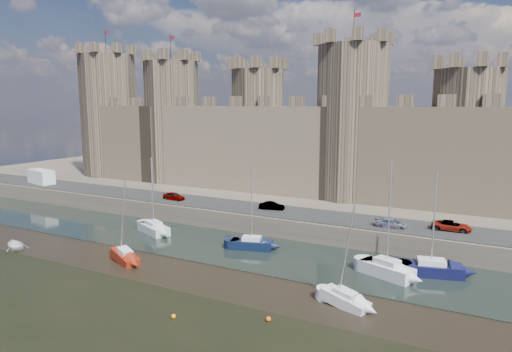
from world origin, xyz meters
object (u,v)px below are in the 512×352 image
at_px(van, 41,177).
at_px(sailboat_4, 125,256).
at_px(sailboat_0, 154,228).
at_px(sailboat_3, 431,268).
at_px(car_1, 272,206).
at_px(car_0, 174,196).
at_px(car_2, 392,224).
at_px(sailboat_5, 345,299).
at_px(sailboat_2, 387,269).
at_px(sailboat_1, 252,243).
at_px(car_3, 452,226).

height_order(van, sailboat_4, sailboat_4).
distance_m(van, sailboat_0, 34.82).
bearing_deg(sailboat_3, car_1, 143.74).
bearing_deg(van, car_0, 11.69).
bearing_deg(sailboat_0, sailboat_3, 25.37).
height_order(car_2, van, van).
bearing_deg(sailboat_5, car_2, 105.70).
bearing_deg(car_0, sailboat_2, -99.72).
bearing_deg(car_1, sailboat_5, -151.28).
relative_size(car_1, sailboat_0, 0.34).
distance_m(van, sailboat_4, 42.69).
relative_size(car_2, sailboat_1, 0.39).
height_order(car_3, sailboat_4, sailboat_4).
distance_m(car_1, car_2, 16.53).
distance_m(sailboat_2, sailboat_3, 4.54).
bearing_deg(sailboat_5, car_3, 87.93).
relative_size(car_1, sailboat_2, 0.30).
relative_size(car_0, sailboat_1, 0.37).
bearing_deg(sailboat_4, car_0, 135.38).
bearing_deg(car_0, car_3, -81.39).
bearing_deg(car_2, sailboat_5, 177.63).
height_order(car_0, sailboat_4, sailboat_4).
xyz_separation_m(sailboat_1, sailboat_5, (14.11, -9.64, -0.11)).
bearing_deg(car_3, car_1, 89.33).
height_order(sailboat_0, sailboat_2, sailboat_2).
bearing_deg(sailboat_1, van, 154.06).
bearing_deg(sailboat_5, sailboat_4, -162.19).
bearing_deg(car_3, sailboat_0, 104.66).
bearing_deg(sailboat_2, car_1, 169.32).
distance_m(sailboat_0, sailboat_3, 34.25).
relative_size(car_1, car_2, 0.92).
bearing_deg(car_0, sailboat_0, -151.97).
height_order(car_1, sailboat_1, sailboat_1).
bearing_deg(car_2, car_1, 82.61).
xyz_separation_m(sailboat_3, sailboat_5, (-5.53, -10.68, -0.13)).
bearing_deg(sailboat_3, sailboat_0, 167.31).
bearing_deg(sailboat_4, car_2, 59.17).
xyz_separation_m(car_1, car_3, (22.75, 0.15, 0.03)).
bearing_deg(van, sailboat_1, 1.67).
xyz_separation_m(sailboat_4, sailboat_5, (24.13, 0.53, -0.04)).
xyz_separation_m(car_0, van, (-30.14, 0.22, 0.67)).
relative_size(car_1, sailboat_1, 0.36).
distance_m(car_0, sailboat_0, 9.63).
height_order(van, sailboat_5, sailboat_5).
bearing_deg(sailboat_0, sailboat_1, 23.80).
relative_size(sailboat_1, sailboat_3, 0.93).
relative_size(car_0, sailboat_0, 0.36).
bearing_deg(sailboat_0, sailboat_5, 5.07).
bearing_deg(car_1, sailboat_1, -179.11).
bearing_deg(sailboat_0, car_0, 134.69).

